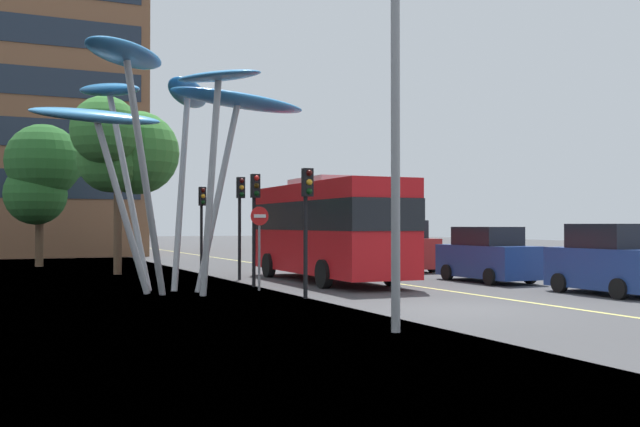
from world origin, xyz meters
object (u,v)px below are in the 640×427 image
at_px(traffic_light_opposite, 202,211).
at_px(no_entry_sign, 259,235).
at_px(traffic_light_kerb_far, 255,205).
at_px(car_parked_mid, 487,256).
at_px(leaf_sculpture, 163,105).
at_px(red_bus, 327,225).
at_px(car_parked_near, 609,261).
at_px(car_side_street, 336,246).
at_px(traffic_light_kerb_near, 307,204).
at_px(car_parked_far, 398,247).
at_px(street_lamp, 408,82).
at_px(traffic_light_island_mid, 240,206).

relative_size(traffic_light_opposite, no_entry_sign, 1.39).
relative_size(traffic_light_kerb_far, no_entry_sign, 1.42).
xyz_separation_m(traffic_light_opposite, car_parked_mid, (8.47, -8.54, -1.74)).
distance_m(leaf_sculpture, traffic_light_kerb_far, 4.56).
bearing_deg(car_parked_mid, traffic_light_kerb_far, 171.11).
bearing_deg(red_bus, car_parked_near, -55.47).
height_order(leaf_sculpture, car_side_street, leaf_sculpture).
bearing_deg(car_parked_near, traffic_light_kerb_near, 163.91).
height_order(car_parked_far, no_entry_sign, no_entry_sign).
height_order(traffic_light_kerb_near, traffic_light_opposite, traffic_light_opposite).
relative_size(car_side_street, no_entry_sign, 1.64).
height_order(car_parked_far, car_side_street, car_parked_far).
bearing_deg(street_lamp, traffic_light_opposite, 87.53).
bearing_deg(traffic_light_kerb_far, car_parked_near, -37.93).
height_order(red_bus, traffic_light_kerb_near, red_bus).
xyz_separation_m(leaf_sculpture, traffic_light_kerb_far, (3.29, 0.77, -3.07)).
distance_m(leaf_sculpture, no_entry_sign, 5.05).
bearing_deg(red_bus, car_parked_far, 37.80).
relative_size(leaf_sculpture, traffic_light_island_mid, 2.21).
bearing_deg(traffic_light_island_mid, red_bus, -37.69).
distance_m(car_parked_near, car_side_street, 18.80).
bearing_deg(no_entry_sign, red_bus, 35.55).
xyz_separation_m(leaf_sculpture, no_entry_sign, (2.97, -0.56, -4.05)).
distance_m(traffic_light_kerb_far, traffic_light_island_mid, 3.37).
bearing_deg(car_parked_mid, car_parked_near, -87.05).
relative_size(traffic_light_kerb_near, car_parked_near, 0.97).
bearing_deg(leaf_sculpture, car_parked_near, -26.82).
bearing_deg(traffic_light_opposite, traffic_light_kerb_near, -90.48).
xyz_separation_m(leaf_sculpture, car_side_street, (12.02, 12.65, -4.84)).
xyz_separation_m(red_bus, traffic_light_kerb_near, (-3.24, -5.61, 0.59)).
relative_size(traffic_light_kerb_far, street_lamp, 0.49).
relative_size(traffic_light_island_mid, car_side_street, 0.89).
relative_size(traffic_light_opposite, car_parked_far, 0.86).
height_order(traffic_light_island_mid, no_entry_sign, traffic_light_island_mid).
bearing_deg(red_bus, traffic_light_island_mid, 142.31).
height_order(traffic_light_kerb_far, traffic_light_island_mid, traffic_light_island_mid).
xyz_separation_m(traffic_light_kerb_near, traffic_light_opposite, (0.10, 11.56, 0.01)).
bearing_deg(leaf_sculpture, car_side_street, 46.45).
distance_m(car_side_street, street_lamp, 25.10).
bearing_deg(traffic_light_kerb_near, traffic_light_kerb_far, 90.43).
height_order(car_parked_mid, street_lamp, street_lamp).
relative_size(leaf_sculpture, traffic_light_kerb_far, 2.27).
relative_size(traffic_light_kerb_near, street_lamp, 0.48).
distance_m(street_lamp, no_entry_sign, 10.23).
distance_m(traffic_light_kerb_near, no_entry_sign, 3.19).
bearing_deg(car_parked_near, traffic_light_kerb_far, 142.07).
height_order(car_parked_near, car_parked_far, car_parked_far).
height_order(traffic_light_island_mid, car_parked_near, traffic_light_island_mid).
bearing_deg(no_entry_sign, leaf_sculpture, 169.42).
height_order(red_bus, traffic_light_opposite, red_bus).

